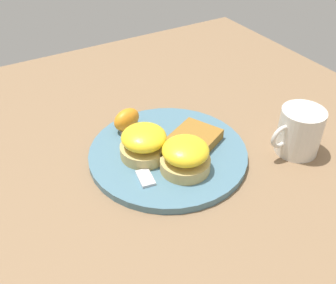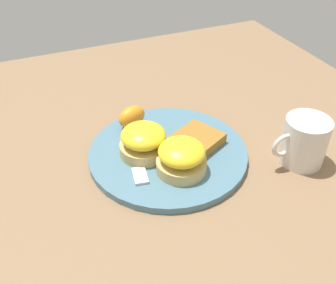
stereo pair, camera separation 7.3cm
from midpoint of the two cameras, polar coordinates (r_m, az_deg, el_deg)
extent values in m
plane|color=#846647|center=(0.75, 2.78, -2.18)|extent=(1.10, 1.10, 0.00)
cylinder|color=slate|center=(0.74, 2.80, -1.76)|extent=(0.30, 0.30, 0.01)
cylinder|color=tan|center=(0.72, -0.67, -1.03)|extent=(0.09, 0.09, 0.02)
ellipsoid|color=yellow|center=(0.71, -0.69, 0.85)|extent=(0.08, 0.08, 0.04)
cylinder|color=tan|center=(0.69, 4.80, -3.50)|extent=(0.09, 0.09, 0.02)
ellipsoid|color=yellow|center=(0.67, 4.93, -1.59)|extent=(0.08, 0.08, 0.04)
cube|color=olive|center=(0.75, 6.79, 0.06)|extent=(0.12, 0.11, 0.02)
ellipsoid|color=orange|center=(0.79, -2.66, 3.59)|extent=(0.07, 0.05, 0.04)
cube|color=silver|center=(0.78, -3.17, 1.30)|extent=(0.03, 0.11, 0.00)
cube|color=silver|center=(0.68, -1.03, -5.03)|extent=(0.03, 0.05, 0.00)
cylinder|color=silver|center=(0.76, 21.80, 0.01)|extent=(0.08, 0.08, 0.09)
torus|color=silver|center=(0.73, 19.19, -0.58)|extent=(0.05, 0.01, 0.05)
camera|label=1|loc=(0.04, -87.14, 2.18)|focal=42.00mm
camera|label=2|loc=(0.04, 92.86, -2.18)|focal=42.00mm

